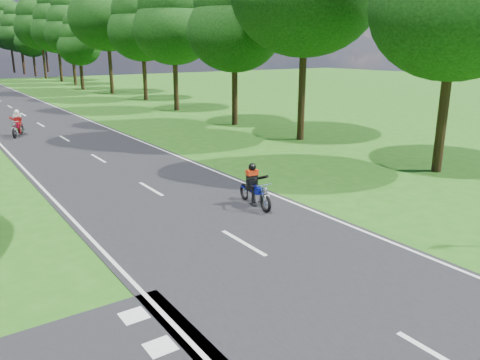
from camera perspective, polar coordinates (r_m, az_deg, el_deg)
ground at (r=11.27m, az=6.34°, el=-11.05°), size 160.00×160.00×0.00m
rider_near_blue at (r=15.32m, az=1.84°, el=-0.64°), size 0.77×1.76×1.42m
rider_far_red at (r=30.56m, az=-25.54°, el=6.29°), size 1.30×1.93×1.54m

